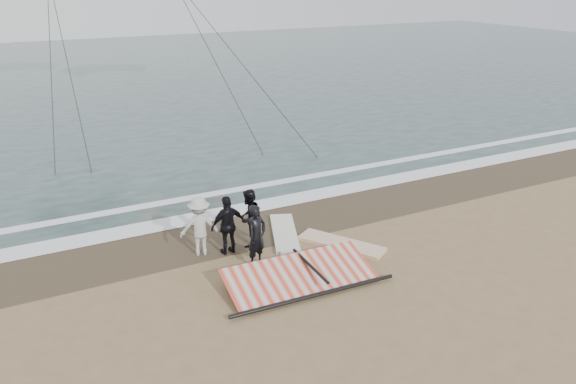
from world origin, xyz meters
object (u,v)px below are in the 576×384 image
(man_main, at_px, (257,236))
(board_white, at_px, (341,244))
(sail_rig, at_px, (294,275))
(board_cream, at_px, (284,233))

(man_main, bearing_deg, board_white, -27.04)
(board_white, xyz_separation_m, sail_rig, (-2.13, -1.19, 0.14))
(board_white, bearing_deg, sail_rig, 177.49)
(board_cream, xyz_separation_m, sail_rig, (-1.01, -2.54, 0.14))
(man_main, xyz_separation_m, board_white, (2.59, -0.03, -0.80))
(man_main, xyz_separation_m, board_cream, (1.47, 1.32, -0.80))
(board_white, height_order, board_cream, board_cream)
(board_white, bearing_deg, man_main, 147.68)
(board_cream, bearing_deg, board_white, -28.66)
(board_white, bearing_deg, board_cream, 98.12)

